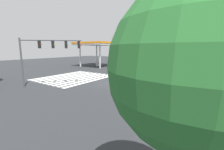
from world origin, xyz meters
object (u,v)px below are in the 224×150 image
object	(u,v)px
traffic_signal_mast	(46,50)
pedestrian	(184,73)
car_1	(161,67)
fire_hydrant	(137,109)
tree_corner_a	(192,69)
car_0	(132,68)

from	to	relation	value
traffic_signal_mast	pedestrian	size ratio (longest dim) A/B	3.09
car_1	fire_hydrant	size ratio (longest dim) A/B	5.10
tree_corner_a	fire_hydrant	bearing A→B (deg)	-146.59
car_1	pedestrian	size ratio (longest dim) A/B	2.46
traffic_signal_mast	pedestrian	xyz separation A→B (m)	(-12.61, 12.48, -3.20)
car_0	tree_corner_a	size ratio (longest dim) A/B	0.90
pedestrian	fire_hydrant	world-z (taller)	pedestrian
car_0	fire_hydrant	bearing A→B (deg)	24.50
car_0	car_1	size ratio (longest dim) A/B	1.14
car_1	tree_corner_a	xyz separation A→B (m)	(26.73, 8.48, 3.27)
car_1	pedestrian	xyz separation A→B (m)	(7.39, 5.44, 0.32)
traffic_signal_mast	car_0	size ratio (longest dim) A/B	1.10
traffic_signal_mast	car_1	world-z (taller)	traffic_signal_mast
traffic_signal_mast	car_1	size ratio (longest dim) A/B	1.25
car_0	fire_hydrant	world-z (taller)	car_0
car_0	car_1	distance (m)	6.27
fire_hydrant	traffic_signal_mast	bearing A→B (deg)	-96.42
pedestrian	fire_hydrant	xyz separation A→B (m)	(13.95, -0.51, -0.58)
tree_corner_a	fire_hydrant	distance (m)	7.35
car_1	fire_hydrant	bearing A→B (deg)	-166.03
car_0	tree_corner_a	bearing A→B (deg)	25.81
traffic_signal_mast	tree_corner_a	xyz separation A→B (m)	(6.73, 15.52, -0.26)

